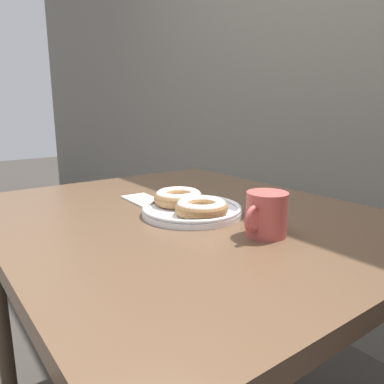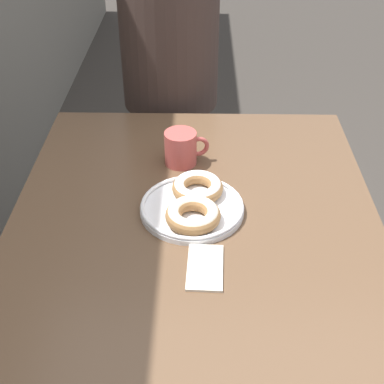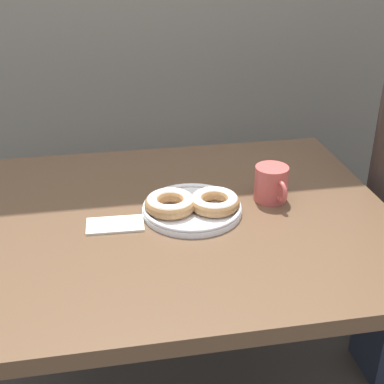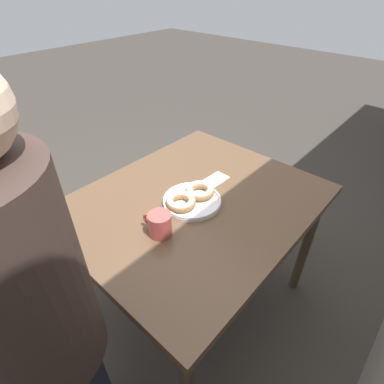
% 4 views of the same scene
% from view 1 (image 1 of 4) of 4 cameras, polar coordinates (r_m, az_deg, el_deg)
% --- Properties ---
extents(wall_back, '(8.00, 0.05, 2.60)m').
position_cam_1_polar(wall_back, '(1.67, 26.90, 20.85)').
color(wall_back, slate).
rests_on(wall_back, ground_plane).
extents(dining_table, '(1.09, 0.91, 0.76)m').
position_cam_1_polar(dining_table, '(1.01, -1.27, -7.39)').
color(dining_table, brown).
rests_on(dining_table, ground_plane).
extents(donut_plate, '(0.28, 0.26, 0.05)m').
position_cam_1_polar(donut_plate, '(0.96, -0.27, -2.02)').
color(donut_plate, white).
rests_on(donut_plate, dining_table).
extents(coffee_mug, '(0.09, 0.13, 0.10)m').
position_cam_1_polar(coffee_mug, '(0.82, 11.22, -3.27)').
color(coffee_mug, '#B74C47').
rests_on(coffee_mug, dining_table).
extents(napkin, '(0.14, 0.08, 0.01)m').
position_cam_1_polar(napkin, '(1.12, -7.47, -1.20)').
color(napkin, beige).
rests_on(napkin, dining_table).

